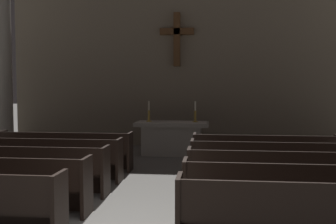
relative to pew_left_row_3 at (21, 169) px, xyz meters
name	(u,v)px	position (x,y,z in m)	size (l,w,h in m)	color
pew_left_row_3	(21,169)	(0.00, 0.00, 0.00)	(3.37, 0.50, 0.95)	black
pew_left_row_4	(46,159)	(0.00, 1.12, 0.00)	(3.37, 0.50, 0.95)	black
pew_left_row_5	(65,151)	(0.00, 2.25, 0.00)	(3.37, 0.50, 0.95)	black
pew_right_row_1	(314,217)	(4.89, -2.25, 0.00)	(3.37, 0.50, 0.95)	black
pew_right_row_2	(295,193)	(4.89, -1.12, 0.00)	(3.37, 0.50, 0.95)	black
pew_right_row_3	(282,176)	(4.89, 0.00, 0.00)	(3.37, 0.50, 0.95)	black
pew_right_row_4	(272,164)	(4.89, 1.12, 0.00)	(3.37, 0.50, 0.95)	black
pew_right_row_5	(265,154)	(4.89, 2.25, 0.00)	(3.37, 0.50, 0.95)	black
column_left_second	(0,58)	(-2.82, 4.36, 2.47)	(1.03, 1.03, 6.07)	#ADA89E
altar	(172,137)	(2.44, 4.63, 0.06)	(2.20, 0.90, 1.01)	#A8A399
candlestick_left	(149,115)	(1.74, 4.63, 0.73)	(0.16, 0.16, 0.62)	#B79338
candlestick_right	(195,115)	(3.14, 4.63, 0.73)	(0.16, 0.16, 0.62)	#B79338
apse_with_cross	(177,50)	(2.44, 6.54, 2.85)	(11.63, 0.47, 6.65)	gray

